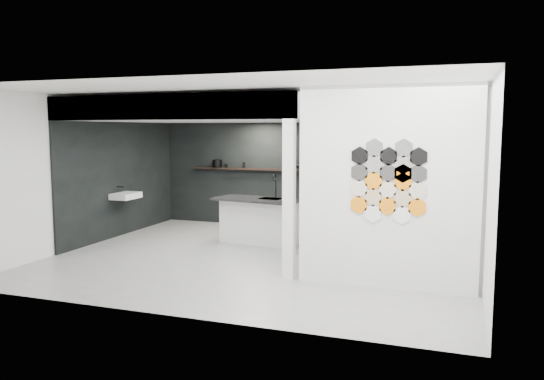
{
  "coord_description": "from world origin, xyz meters",
  "views": [
    {
      "loc": [
        3.12,
        -8.33,
        2.2
      ],
      "look_at": [
        0.1,
        0.3,
        1.15
      ],
      "focal_mm": 35.0,
      "sensor_mm": 36.0,
      "label": 1
    }
  ],
  "objects_px": {
    "stockpot": "(217,164)",
    "glass_vase": "(313,166)",
    "partition_panel": "(387,188)",
    "bottle_dark": "(244,165)",
    "kitchen_island": "(259,220)",
    "glass_bowl": "(313,167)",
    "wall_basin": "(126,196)",
    "kettle": "(300,166)",
    "utensil_cup": "(226,166)"
  },
  "relations": [
    {
      "from": "wall_basin",
      "to": "glass_bowl",
      "type": "bearing_deg",
      "value": 31.35
    },
    {
      "from": "wall_basin",
      "to": "utensil_cup",
      "type": "height_order",
      "value": "utensil_cup"
    },
    {
      "from": "glass_bowl",
      "to": "bottle_dark",
      "type": "xyz_separation_m",
      "value": [
        -1.64,
        0.0,
        0.01
      ]
    },
    {
      "from": "glass_bowl",
      "to": "glass_vase",
      "type": "xyz_separation_m",
      "value": [
        0.0,
        0.0,
        0.02
      ]
    },
    {
      "from": "wall_basin",
      "to": "glass_vase",
      "type": "distance_m",
      "value": 4.01
    },
    {
      "from": "kitchen_island",
      "to": "utensil_cup",
      "type": "height_order",
      "value": "utensil_cup"
    },
    {
      "from": "kettle",
      "to": "utensil_cup",
      "type": "distance_m",
      "value": 1.78
    },
    {
      "from": "kitchen_island",
      "to": "glass_bowl",
      "type": "height_order",
      "value": "glass_bowl"
    },
    {
      "from": "glass_bowl",
      "to": "glass_vase",
      "type": "relative_size",
      "value": 1.08
    },
    {
      "from": "partition_panel",
      "to": "glass_bowl",
      "type": "relative_size",
      "value": 17.97
    },
    {
      "from": "kettle",
      "to": "glass_bowl",
      "type": "relative_size",
      "value": 1.15
    },
    {
      "from": "stockpot",
      "to": "glass_vase",
      "type": "bearing_deg",
      "value": 0.0
    },
    {
      "from": "stockpot",
      "to": "glass_vase",
      "type": "height_order",
      "value": "stockpot"
    },
    {
      "from": "glass_vase",
      "to": "bottle_dark",
      "type": "distance_m",
      "value": 1.64
    },
    {
      "from": "kitchen_island",
      "to": "stockpot",
      "type": "distance_m",
      "value": 2.6
    },
    {
      "from": "wall_basin",
      "to": "bottle_dark",
      "type": "relative_size",
      "value": 4.4
    },
    {
      "from": "partition_panel",
      "to": "kitchen_island",
      "type": "bearing_deg",
      "value": 141.59
    },
    {
      "from": "kitchen_island",
      "to": "stockpot",
      "type": "height_order",
      "value": "stockpot"
    },
    {
      "from": "stockpot",
      "to": "partition_panel",
      "type": "bearing_deg",
      "value": -41.47
    },
    {
      "from": "kitchen_island",
      "to": "kettle",
      "type": "xyz_separation_m",
      "value": [
        0.32,
        1.73,
        0.94
      ]
    },
    {
      "from": "glass_vase",
      "to": "utensil_cup",
      "type": "height_order",
      "value": "glass_vase"
    },
    {
      "from": "partition_panel",
      "to": "kitchen_island",
      "type": "xyz_separation_m",
      "value": [
        -2.69,
        2.13,
        -0.95
      ]
    },
    {
      "from": "wall_basin",
      "to": "kitchen_island",
      "type": "distance_m",
      "value": 2.82
    },
    {
      "from": "kitchen_island",
      "to": "bottle_dark",
      "type": "distance_m",
      "value": 2.22
    },
    {
      "from": "bottle_dark",
      "to": "utensil_cup",
      "type": "height_order",
      "value": "bottle_dark"
    },
    {
      "from": "glass_vase",
      "to": "partition_panel",
      "type": "bearing_deg",
      "value": -61.77
    },
    {
      "from": "bottle_dark",
      "to": "utensil_cup",
      "type": "distance_m",
      "value": 0.44
    },
    {
      "from": "stockpot",
      "to": "utensil_cup",
      "type": "height_order",
      "value": "stockpot"
    },
    {
      "from": "kettle",
      "to": "glass_vase",
      "type": "bearing_deg",
      "value": 10.7
    },
    {
      "from": "stockpot",
      "to": "kettle",
      "type": "xyz_separation_m",
      "value": [
        2.0,
        0.0,
        -0.01
      ]
    },
    {
      "from": "partition_panel",
      "to": "bottle_dark",
      "type": "distance_m",
      "value": 5.36
    },
    {
      "from": "kitchen_island",
      "to": "glass_bowl",
      "type": "relative_size",
      "value": 11.28
    },
    {
      "from": "stockpot",
      "to": "bottle_dark",
      "type": "xyz_separation_m",
      "value": [
        0.66,
        0.0,
        -0.02
      ]
    },
    {
      "from": "kettle",
      "to": "glass_vase",
      "type": "distance_m",
      "value": 0.3
    },
    {
      "from": "utensil_cup",
      "to": "glass_bowl",
      "type": "bearing_deg",
      "value": 0.0
    },
    {
      "from": "partition_panel",
      "to": "bottle_dark",
      "type": "height_order",
      "value": "partition_panel"
    },
    {
      "from": "glass_bowl",
      "to": "kettle",
      "type": "bearing_deg",
      "value": 180.0
    },
    {
      "from": "bottle_dark",
      "to": "utensil_cup",
      "type": "xyz_separation_m",
      "value": [
        -0.44,
        0.0,
        -0.03
      ]
    },
    {
      "from": "partition_panel",
      "to": "bottle_dark",
      "type": "bearing_deg",
      "value": 133.85
    },
    {
      "from": "kitchen_island",
      "to": "kettle",
      "type": "height_order",
      "value": "kettle"
    },
    {
      "from": "glass_vase",
      "to": "utensil_cup",
      "type": "xyz_separation_m",
      "value": [
        -2.08,
        0.0,
        -0.03
      ]
    },
    {
      "from": "glass_bowl",
      "to": "utensil_cup",
      "type": "relative_size",
      "value": 1.81
    },
    {
      "from": "kitchen_island",
      "to": "utensil_cup",
      "type": "distance_m",
      "value": 2.44
    },
    {
      "from": "kitchen_island",
      "to": "glass_vase",
      "type": "xyz_separation_m",
      "value": [
        0.62,
        1.73,
        0.94
      ]
    },
    {
      "from": "wall_basin",
      "to": "kitchen_island",
      "type": "xyz_separation_m",
      "value": [
        2.77,
        0.33,
        -0.4
      ]
    },
    {
      "from": "partition_panel",
      "to": "glass_vase",
      "type": "height_order",
      "value": "partition_panel"
    },
    {
      "from": "partition_panel",
      "to": "bottle_dark",
      "type": "relative_size",
      "value": 20.53
    },
    {
      "from": "wall_basin",
      "to": "glass_bowl",
      "type": "relative_size",
      "value": 3.85
    },
    {
      "from": "glass_vase",
      "to": "bottle_dark",
      "type": "height_order",
      "value": "glass_vase"
    },
    {
      "from": "kettle",
      "to": "wall_basin",
      "type": "bearing_deg",
      "value": -135.57
    }
  ]
}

